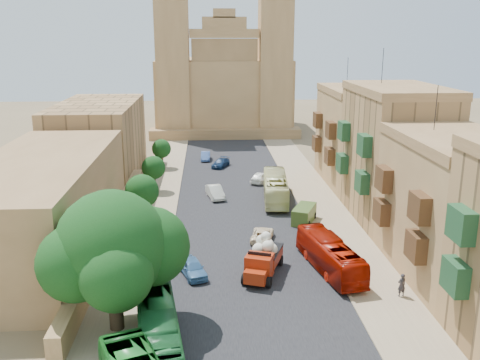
{
  "coord_description": "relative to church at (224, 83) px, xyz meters",
  "views": [
    {
      "loc": [
        -3.33,
        -27.94,
        18.79
      ],
      "look_at": [
        0.0,
        26.0,
        4.0
      ],
      "focal_mm": 40.0,
      "sensor_mm": 36.0,
      "label": 1
    }
  ],
  "objects": [
    {
      "name": "street_tree_c",
      "position": [
        -10.0,
        -42.61,
        -6.54
      ],
      "size": [
        2.9,
        2.9,
        4.46
      ],
      "color": "#35271A",
      "rests_on": "ground"
    },
    {
      "name": "kerb_east",
      "position": [
        7.0,
        -48.61,
        -9.46
      ],
      "size": [
        0.25,
        140.0,
        0.12
      ],
      "primitive_type": "cube",
      "color": "#927D5F",
      "rests_on": "ground"
    },
    {
      "name": "west_wall",
      "position": [
        -12.5,
        -58.61,
        -8.62
      ],
      "size": [
        1.0,
        40.0,
        1.8
      ],
      "primitive_type": "cube",
      "color": "#9C7446",
      "rests_on": "ground"
    },
    {
      "name": "car_cream",
      "position": [
        1.67,
        -59.62,
        -8.95
      ],
      "size": [
        2.71,
        4.41,
        1.14
      ],
      "primitive_type": "imported",
      "rotation": [
        0.0,
        0.0,
        2.93
      ],
      "color": "beige",
      "rests_on": "ground"
    },
    {
      "name": "kerb_west",
      "position": [
        -7.0,
        -48.61,
        -9.46
      ],
      "size": [
        0.25,
        140.0,
        0.12
      ],
      "primitive_type": "cube",
      "color": "#927D5F",
      "rests_on": "ground"
    },
    {
      "name": "bus_green_north",
      "position": [
        -6.5,
        -77.61,
        -8.11
      ],
      "size": [
        3.76,
        10.3,
        2.8
      ],
      "primitive_type": "imported",
      "rotation": [
        0.0,
        0.0,
        0.14
      ],
      "color": "#1E6930",
      "rests_on": "ground"
    },
    {
      "name": "sidewalk_east",
      "position": [
        9.5,
        -48.61,
        -9.51
      ],
      "size": [
        5.0,
        140.0,
        0.01
      ],
      "primitive_type": "cube",
      "color": "#927D5F",
      "rests_on": "ground"
    },
    {
      "name": "car_white_a",
      "position": [
        -2.54,
        -45.84,
        -8.79
      ],
      "size": [
        2.4,
        4.62,
        1.45
      ],
      "primitive_type": "imported",
      "rotation": [
        0.0,
        0.0,
        0.21
      ],
      "color": "silver",
      "rests_on": "ground"
    },
    {
      "name": "ground",
      "position": [
        0.0,
        -78.61,
        -9.52
      ],
      "size": [
        260.0,
        260.0,
        0.0
      ],
      "primitive_type": "plane",
      "color": "brown"
    },
    {
      "name": "car_dkblue",
      "position": [
        -1.47,
        -30.64,
        -8.92
      ],
      "size": [
        3.16,
        4.46,
        1.2
      ],
      "primitive_type": "imported",
      "rotation": [
        0.0,
        0.0,
        -0.4
      ],
      "color": "#0F2546",
      "rests_on": "ground"
    },
    {
      "name": "car_blue_a",
      "position": [
        -4.71,
        -66.9,
        -8.83
      ],
      "size": [
        2.82,
        4.33,
        1.37
      ],
      "primitive_type": "imported",
      "rotation": [
        0.0,
        0.0,
        0.33
      ],
      "color": "teal",
      "rests_on": "ground"
    },
    {
      "name": "street_tree_d",
      "position": [
        -10.0,
        -30.61,
        -6.7
      ],
      "size": [
        2.75,
        2.75,
        4.23
      ],
      "color": "#35271A",
      "rests_on": "ground"
    },
    {
      "name": "road_surface",
      "position": [
        0.0,
        -48.61,
        -9.51
      ],
      "size": [
        14.0,
        140.0,
        0.01
      ],
      "primitive_type": "cube",
      "color": "black",
      "rests_on": "ground"
    },
    {
      "name": "bus_red_east",
      "position": [
        6.5,
        -66.64,
        -8.16
      ],
      "size": [
        4.07,
        9.96,
        2.7
      ],
      "primitive_type": "imported",
      "rotation": [
        0.0,
        0.0,
        3.33
      ],
      "color": "#971102",
      "rests_on": "ground"
    },
    {
      "name": "bus_cream_east",
      "position": [
        4.47,
        -47.26,
        -7.99
      ],
      "size": [
        3.53,
        11.15,
        3.05
      ],
      "primitive_type": "imported",
      "rotation": [
        0.0,
        0.0,
        3.05
      ],
      "color": "beige",
      "rests_on": "ground"
    },
    {
      "name": "pedestrian_c",
      "position": [
        7.5,
        -67.29,
        -8.53
      ],
      "size": [
        0.48,
        1.15,
        1.97
      ],
      "primitive_type": "imported",
      "rotation": [
        0.0,
        0.0,
        4.71
      ],
      "color": "#3A393D",
      "rests_on": "ground"
    },
    {
      "name": "west_building_low",
      "position": [
        -18.0,
        -60.61,
        -5.32
      ],
      "size": [
        10.0,
        28.0,
        8.4
      ],
      "primitive_type": "cube",
      "color": "olive",
      "rests_on": "ground"
    },
    {
      "name": "church",
      "position": [
        0.0,
        0.0,
        0.0
      ],
      "size": [
        28.0,
        22.5,
        36.3
      ],
      "color": "#9C7446",
      "rests_on": "ground"
    },
    {
      "name": "red_truck",
      "position": [
        0.97,
        -67.06,
        -8.04
      ],
      "size": [
        3.9,
        6.08,
        3.36
      ],
      "color": "#9D260C",
      "rests_on": "ground"
    },
    {
      "name": "townhouse_c",
      "position": [
        15.95,
        -53.61,
        -2.61
      ],
      "size": [
        9.0,
        14.0,
        17.4
      ],
      "color": "#A67C4B",
      "rests_on": "ground"
    },
    {
      "name": "townhouse_b",
      "position": [
        15.95,
        -67.61,
        -3.86
      ],
      "size": [
        9.0,
        14.0,
        14.9
      ],
      "color": "#9C7446",
      "rests_on": "ground"
    },
    {
      "name": "sidewalk_west",
      "position": [
        -9.5,
        -48.61,
        -9.51
      ],
      "size": [
        5.0,
        140.0,
        0.01
      ],
      "primitive_type": "cube",
      "color": "#927D5F",
      "rests_on": "ground"
    },
    {
      "name": "car_blue_b",
      "position": [
        -3.69,
        -26.02,
        -8.88
      ],
      "size": [
        1.44,
        3.9,
        1.27
      ],
      "primitive_type": "imported",
      "rotation": [
        0.0,
        0.0,
        -0.02
      ],
      "color": "#4364A7",
      "rests_on": "ground"
    },
    {
      "name": "street_tree_b",
      "position": [
        -10.0,
        -54.61,
        -5.99
      ],
      "size": [
        3.42,
        3.42,
        5.27
      ],
      "color": "#35271A",
      "rests_on": "ground"
    },
    {
      "name": "west_building_mid",
      "position": [
        -18.0,
        -34.61,
        -4.52
      ],
      "size": [
        10.0,
        22.0,
        10.0
      ],
      "primitive_type": "cube",
      "color": "#A67C4B",
      "rests_on": "ground"
    },
    {
      "name": "ficus_tree",
      "position": [
        -9.42,
        -74.61,
        -3.93
      ],
      "size": [
        9.45,
        8.69,
        9.45
      ],
      "color": "#35271A",
      "rests_on": "ground"
    },
    {
      "name": "street_tree_a",
      "position": [
        -10.0,
        -66.61,
        -5.93
      ],
      "size": [
        3.48,
        3.48,
        5.35
      ],
      "color": "#35271A",
      "rests_on": "ground"
    },
    {
      "name": "olive_pickup",
      "position": [
        6.5,
        -54.81,
        -8.71
      ],
      "size": [
        3.19,
        4.35,
        1.65
      ],
      "color": "#3C5520",
      "rests_on": "ground"
    },
    {
      "name": "car_white_b",
      "position": [
        3.46,
        -39.36,
        -8.82
      ],
      "size": [
        3.2,
        4.42,
        1.4
      ],
      "primitive_type": "imported",
      "rotation": [
        0.0,
        0.0,
        2.72
      ],
      "color": "white",
      "rests_on": "ground"
    },
    {
      "name": "pedestrian_a",
      "position": [
        10.8,
        -71.41,
        -8.61
      ],
      "size": [
        0.75,
        0.58,
        1.8
      ],
      "primitive_type": "imported",
      "rotation": [
        0.0,
        0.0,
        3.4
      ],
      "color": "#2B292E",
      "rests_on": "ground"
    },
    {
      "name": "townhouse_d",
      "position": [
        15.95,
        -39.61,
        -3.36
      ],
      "size": [
        9.0,
        14.0,
        15.9
      ],
      "color": "#9C7446",
      "rests_on": "ground"
    }
  ]
}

